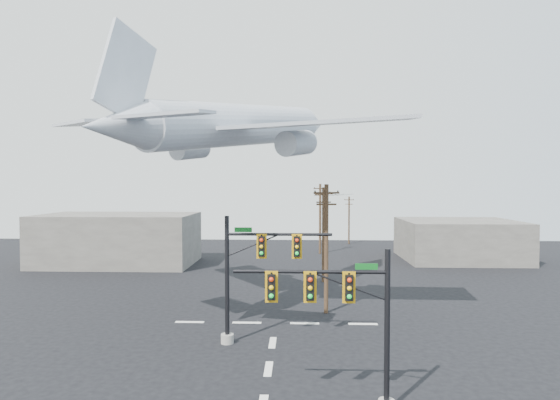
{
  "coord_description": "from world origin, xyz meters",
  "views": [
    {
      "loc": [
        1.51,
        -19.93,
        9.64
      ],
      "look_at": [
        0.56,
        5.0,
        8.77
      ],
      "focal_mm": 30.0,
      "sensor_mm": 36.0,
      "label": 1
    }
  ],
  "objects_px": {
    "utility_pole_b": "(324,232)",
    "utility_pole_c": "(320,217)",
    "signal_mast_near": "(348,320)",
    "airliner": "(241,126)",
    "signal_mast_far": "(249,276)",
    "utility_pole_a": "(326,246)",
    "utility_pole_d": "(349,219)"
  },
  "relations": [
    {
      "from": "utility_pole_b",
      "to": "utility_pole_c",
      "type": "bearing_deg",
      "value": 76.19
    },
    {
      "from": "utility_pole_b",
      "to": "utility_pole_c",
      "type": "distance_m",
      "value": 18.53
    },
    {
      "from": "signal_mast_near",
      "to": "utility_pole_a",
      "type": "bearing_deg",
      "value": 90.03
    },
    {
      "from": "utility_pole_c",
      "to": "airliner",
      "type": "height_order",
      "value": "airliner"
    },
    {
      "from": "utility_pole_a",
      "to": "airliner",
      "type": "xyz_separation_m",
      "value": [
        -6.43,
        1.09,
        9.02
      ]
    },
    {
      "from": "utility_pole_c",
      "to": "utility_pole_d",
      "type": "bearing_deg",
      "value": 40.29
    },
    {
      "from": "utility_pole_b",
      "to": "signal_mast_far",
      "type": "bearing_deg",
      "value": -118.88
    },
    {
      "from": "utility_pole_b",
      "to": "utility_pole_d",
      "type": "relative_size",
      "value": 1.22
    },
    {
      "from": "utility_pole_c",
      "to": "utility_pole_d",
      "type": "xyz_separation_m",
      "value": [
        5.12,
        10.6,
        -1.07
      ]
    },
    {
      "from": "utility_pole_a",
      "to": "utility_pole_b",
      "type": "bearing_deg",
      "value": 81.86
    },
    {
      "from": "utility_pole_c",
      "to": "airliner",
      "type": "relative_size",
      "value": 0.36
    },
    {
      "from": "signal_mast_far",
      "to": "utility_pole_c",
      "type": "bearing_deg",
      "value": 80.71
    },
    {
      "from": "signal_mast_far",
      "to": "utility_pole_d",
      "type": "distance_m",
      "value": 48.46
    },
    {
      "from": "signal_mast_near",
      "to": "utility_pole_c",
      "type": "relative_size",
      "value": 0.72
    },
    {
      "from": "signal_mast_near",
      "to": "airliner",
      "type": "xyz_separation_m",
      "value": [
        -6.44,
        16.19,
        10.13
      ]
    },
    {
      "from": "signal_mast_far",
      "to": "utility_pole_b",
      "type": "height_order",
      "value": "utility_pole_b"
    },
    {
      "from": "utility_pole_b",
      "to": "signal_mast_near",
      "type": "bearing_deg",
      "value": -103.0
    },
    {
      "from": "signal_mast_far",
      "to": "utility_pole_c",
      "type": "relative_size",
      "value": 0.8
    },
    {
      "from": "signal_mast_near",
      "to": "utility_pole_a",
      "type": "height_order",
      "value": "utility_pole_a"
    },
    {
      "from": "utility_pole_d",
      "to": "airliner",
      "type": "relative_size",
      "value": 0.28
    },
    {
      "from": "signal_mast_far",
      "to": "utility_pole_d",
      "type": "relative_size",
      "value": 1.02
    },
    {
      "from": "signal_mast_near",
      "to": "utility_pole_d",
      "type": "bearing_deg",
      "value": 83.75
    },
    {
      "from": "utility_pole_c",
      "to": "utility_pole_d",
      "type": "height_order",
      "value": "utility_pole_c"
    },
    {
      "from": "signal_mast_far",
      "to": "utility_pole_a",
      "type": "relative_size",
      "value": 0.8
    },
    {
      "from": "utility_pole_d",
      "to": "airliner",
      "type": "height_order",
      "value": "airliner"
    },
    {
      "from": "signal_mast_far",
      "to": "utility_pole_b",
      "type": "xyz_separation_m",
      "value": [
        5.44,
        18.06,
        0.76
      ]
    },
    {
      "from": "signal_mast_near",
      "to": "utility_pole_a",
      "type": "distance_m",
      "value": 15.14
    },
    {
      "from": "utility_pole_c",
      "to": "airliner",
      "type": "distance_m",
      "value": 30.84
    },
    {
      "from": "signal_mast_far",
      "to": "utility_pole_b",
      "type": "relative_size",
      "value": 0.83
    },
    {
      "from": "signal_mast_near",
      "to": "utility_pole_d",
      "type": "height_order",
      "value": "utility_pole_d"
    },
    {
      "from": "signal_mast_near",
      "to": "airliner",
      "type": "height_order",
      "value": "airliner"
    },
    {
      "from": "signal_mast_near",
      "to": "utility_pole_c",
      "type": "height_order",
      "value": "utility_pole_c"
    }
  ]
}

